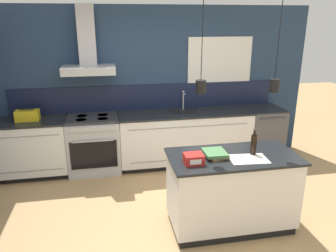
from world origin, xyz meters
name	(u,v)px	position (x,y,z in m)	size (l,w,h in m)	color
ground_plane	(170,223)	(0.00, 0.00, 0.00)	(16.00, 16.00, 0.00)	tan
wall_back	(144,84)	(-0.06, 2.00, 1.35)	(5.60, 2.29, 2.60)	navy
counter_run_left	(34,148)	(-1.85, 1.69, 0.46)	(1.04, 0.64, 0.91)	black
counter_run_sink	(185,138)	(0.59, 1.69, 0.46)	(2.22, 0.64, 1.24)	black
oven_range	(94,144)	(-0.93, 1.69, 0.46)	(0.82, 0.66, 0.91)	#B5B5BA
dishwasher	(262,133)	(1.99, 1.69, 0.46)	(0.61, 0.65, 0.91)	#4C4C51
kitchen_island	(231,191)	(0.70, -0.16, 0.46)	(1.47, 0.75, 0.91)	black
bottle_on_island	(254,144)	(0.92, -0.17, 1.04)	(0.07, 0.07, 0.30)	black
book_stack	(215,154)	(0.48, -0.15, 0.94)	(0.27, 0.32, 0.06)	olive
red_supply_box	(194,159)	(0.19, -0.29, 0.96)	(0.21, 0.18, 0.11)	red
paper_pile	(248,159)	(0.82, -0.29, 0.91)	(0.44, 0.31, 0.01)	silver
yellow_toolbox	(27,115)	(-1.88, 1.69, 0.99)	(0.34, 0.18, 0.19)	gold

